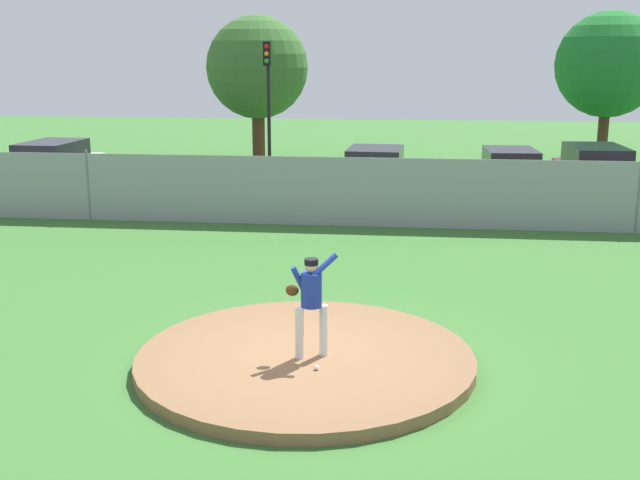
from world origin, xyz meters
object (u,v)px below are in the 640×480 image
(baseball, at_px, (317,367))
(traffic_cone_orange, at_px, (215,176))
(parked_car_white, at_px, (53,166))
(traffic_light_near, at_px, (268,86))
(parked_car_champagne, at_px, (375,174))
(parked_car_burgundy, at_px, (595,175))
(parked_car_red, at_px, (510,177))
(pitcher_youth, at_px, (311,297))

(baseball, xyz_separation_m, traffic_cone_orange, (-5.86, 17.35, 0.04))
(parked_car_white, bearing_deg, baseball, -54.04)
(traffic_light_near, bearing_deg, parked_car_champagne, -45.50)
(baseball, height_order, parked_car_burgundy, parked_car_burgundy)
(parked_car_champagne, xyz_separation_m, parked_car_white, (-11.41, 0.49, 0.01))
(parked_car_champagne, bearing_deg, traffic_cone_orange, 158.65)
(parked_car_burgundy, distance_m, traffic_light_near, 12.49)
(parked_car_burgundy, height_order, traffic_light_near, traffic_light_near)
(parked_car_red, bearing_deg, parked_car_white, 178.37)
(traffic_light_near, bearing_deg, parked_car_red, -26.65)
(pitcher_youth, bearing_deg, parked_car_champagne, 88.71)
(pitcher_youth, height_order, parked_car_red, pitcher_youth)
(pitcher_youth, distance_m, parked_car_red, 15.28)
(parked_car_red, relative_size, parked_car_champagne, 0.97)
(traffic_cone_orange, bearing_deg, parked_car_burgundy, -9.22)
(parked_car_white, bearing_deg, parked_car_champagne, -2.48)
(pitcher_youth, xyz_separation_m, parked_car_white, (-11.08, 14.98, -0.33))
(parked_car_champagne, bearing_deg, parked_car_burgundy, 1.82)
(traffic_cone_orange, xyz_separation_m, traffic_light_near, (1.69, 2.07, 3.24))
(pitcher_youth, bearing_deg, traffic_light_near, 102.02)
(pitcher_youth, bearing_deg, parked_car_red, 72.02)
(baseball, bearing_deg, parked_car_champagne, 89.32)
(parked_car_burgundy, relative_size, traffic_light_near, 0.93)
(baseball, height_order, parked_car_white, parked_car_white)
(baseball, height_order, traffic_light_near, traffic_light_near)
(parked_car_white, bearing_deg, parked_car_red, -1.63)
(baseball, height_order, traffic_cone_orange, traffic_cone_orange)
(baseball, distance_m, parked_car_champagne, 15.00)
(parked_car_champagne, distance_m, parked_car_burgundy, 7.11)
(parked_car_burgundy, bearing_deg, parked_car_white, 179.17)
(pitcher_youth, height_order, baseball, pitcher_youth)
(parked_car_white, xyz_separation_m, traffic_cone_orange, (5.37, 1.87, -0.55))
(baseball, relative_size, parked_car_burgundy, 0.02)
(parked_car_champagne, bearing_deg, parked_car_white, 177.52)
(pitcher_youth, height_order, parked_car_burgundy, pitcher_youth)
(parked_car_white, height_order, traffic_cone_orange, parked_car_white)
(parked_car_red, bearing_deg, traffic_light_near, 153.35)
(pitcher_youth, xyz_separation_m, baseball, (0.15, -0.51, -0.92))
(baseball, height_order, parked_car_red, parked_car_red)
(parked_car_champagne, relative_size, parked_car_white, 0.87)
(traffic_light_near, bearing_deg, pitcher_youth, -77.98)
(parked_car_burgundy, bearing_deg, baseball, -115.58)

